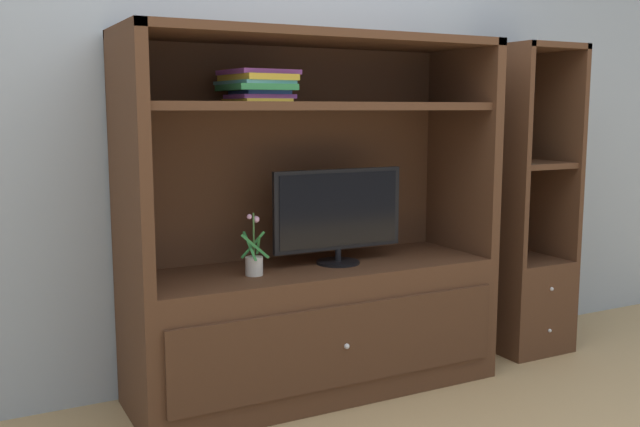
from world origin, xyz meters
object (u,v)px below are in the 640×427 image
object	(u,v)px
tv_monitor	(338,213)
upright_book_row	(515,139)
magazine_stack	(257,85)
bookshelf_tall	(524,249)
media_console	(314,284)
potted_plant	(254,261)

from	to	relation	value
tv_monitor	upright_book_row	size ratio (longest dim) A/B	2.40
magazine_stack	upright_book_row	world-z (taller)	magazine_stack
magazine_stack	bookshelf_tall	bearing A→B (deg)	0.44
media_console	bookshelf_tall	distance (m)	1.30
media_console	upright_book_row	distance (m)	1.36
potted_plant	upright_book_row	distance (m)	1.60
magazine_stack	upright_book_row	size ratio (longest dim) A/B	1.28
media_console	tv_monitor	distance (m)	0.35
potted_plant	magazine_stack	size ratio (longest dim) A/B	0.79
potted_plant	bookshelf_tall	world-z (taller)	bookshelf_tall
media_console	bookshelf_tall	size ratio (longest dim) A/B	1.05
tv_monitor	bookshelf_tall	distance (m)	1.22
media_console	tv_monitor	world-z (taller)	media_console
potted_plant	upright_book_row	size ratio (longest dim) A/B	1.01
bookshelf_tall	magazine_stack	bearing A→B (deg)	-179.56
tv_monitor	upright_book_row	bearing A→B (deg)	0.80
bookshelf_tall	upright_book_row	size ratio (longest dim) A/B	6.04
bookshelf_tall	upright_book_row	bearing A→B (deg)	-173.78
media_console	potted_plant	xyz separation A→B (m)	(-0.33, -0.06, 0.16)
tv_monitor	potted_plant	world-z (taller)	tv_monitor
upright_book_row	tv_monitor	bearing A→B (deg)	-179.20
magazine_stack	tv_monitor	bearing A→B (deg)	-2.07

